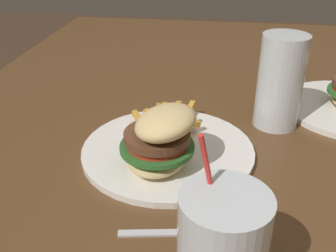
{
  "coord_description": "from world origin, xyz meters",
  "views": [
    {
      "loc": [
        0.6,
        -0.15,
        1.09
      ],
      "look_at": [
        0.09,
        -0.23,
        0.81
      ],
      "focal_mm": 42.0,
      "sensor_mm": 36.0,
      "label": 1
    }
  ],
  "objects_px": {
    "spoon": "(224,229)",
    "juice_glass": "(222,251)",
    "beer_glass": "(280,85)",
    "meal_plate_near": "(165,143)"
  },
  "relations": [
    {
      "from": "beer_glass",
      "to": "spoon",
      "type": "relative_size",
      "value": 1.01
    },
    {
      "from": "juice_glass",
      "to": "spoon",
      "type": "relative_size",
      "value": 1.06
    },
    {
      "from": "beer_glass",
      "to": "spoon",
      "type": "height_order",
      "value": "beer_glass"
    },
    {
      "from": "beer_glass",
      "to": "spoon",
      "type": "bearing_deg",
      "value": -16.37
    },
    {
      "from": "beer_glass",
      "to": "juice_glass",
      "type": "height_order",
      "value": "juice_glass"
    },
    {
      "from": "meal_plate_near",
      "to": "juice_glass",
      "type": "height_order",
      "value": "juice_glass"
    },
    {
      "from": "meal_plate_near",
      "to": "juice_glass",
      "type": "relative_size",
      "value": 1.59
    },
    {
      "from": "spoon",
      "to": "juice_glass",
      "type": "bearing_deg",
      "value": -102.26
    },
    {
      "from": "spoon",
      "to": "beer_glass",
      "type": "bearing_deg",
      "value": 64.17
    },
    {
      "from": "juice_glass",
      "to": "spoon",
      "type": "height_order",
      "value": "juice_glass"
    }
  ]
}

